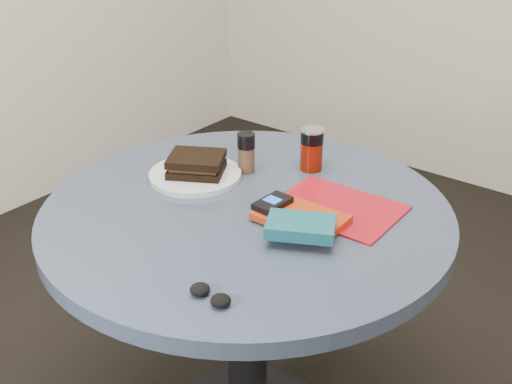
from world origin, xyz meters
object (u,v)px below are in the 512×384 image
Objects in this scene: soda_can at (312,149)px; novel at (301,227)px; table at (247,263)px; mp3_player at (273,203)px; sandwich at (196,164)px; headphones at (210,295)px; pepper_grinder at (246,152)px; magazine at (337,208)px; plate at (195,175)px; red_book at (301,218)px.

soda_can is 0.38m from novel.
table is 0.21m from mp3_player.
sandwich is 0.31m from soda_can.
sandwich is at bearing 135.43° from headphones.
pepper_grinder is 0.38× the size of magazine.
headphones is at bearing -61.64° from table.
pepper_grinder reaches higher than sandwich.
sandwich is (0.00, 0.00, 0.03)m from plate.
headphones reaches higher than plate.
soda_can is 0.64m from headphones.
mp3_player is at bearing -36.60° from pepper_grinder.
pepper_grinder is at bearing -137.29° from soda_can.
red_book is at bearing -4.07° from plate.
red_book is (-0.03, -0.11, 0.01)m from magazine.
novel is 0.29m from headphones.
plate is 0.36m from red_book.
soda_can is 0.58× the size of red_book.
soda_can is 1.20× the size of mp3_player.
mp3_player is at bearing 126.13° from novel.
novel is (0.01, -0.18, 0.03)m from magazine.
plate is 1.64× the size of novel.
sandwich is 1.21× the size of novel.
magazine is at bearing 12.48° from plate.
plate is at bearing -125.53° from pepper_grinder.
plate is (-0.21, 0.04, 0.17)m from table.
headphones is (0.18, -0.61, -0.05)m from soda_can.
sandwich is at bearing 174.05° from red_book.
novel is at bearing -14.39° from table.
red_book and headphones have the same top height.
headphones is (0.11, -0.34, -0.02)m from mp3_player.
magazine is at bearing 66.86° from novel.
headphones is (0.39, -0.38, 0.00)m from plate.
sandwich is at bearing -131.81° from soda_can.
novel is 1.54× the size of mp3_player.
plate is 0.40m from magazine.
magazine is 2.99× the size of mp3_player.
table is at bearing -90.60° from soda_can.
soda_can reaches higher than table.
novel is 1.55× the size of headphones.
soda_can is 0.24m from magazine.
mp3_player is at bearing -176.03° from red_book.
sandwich is at bearing 172.78° from mp3_player.
magazine is 1.45× the size of red_book.
soda_can reaches higher than red_book.
table is 0.42m from headphones.
red_book is 0.35m from headphones.
soda_can is at bearing 48.19° from sandwich.
table is at bearing 118.36° from headphones.
red_book reaches higher than plate.
soda_can is (0.21, 0.23, 0.02)m from sandwich.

